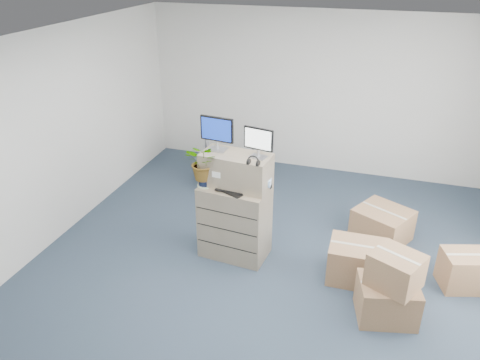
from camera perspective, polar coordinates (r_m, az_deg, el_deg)
name	(u,v)px	position (r m, az deg, el deg)	size (l,w,h in m)	color
ground	(262,281)	(5.88, 2.74, -12.22)	(7.00, 7.00, 0.00)	#222F3D
wall_back	(317,93)	(8.35, 9.42, 10.38)	(6.00, 0.02, 2.80)	beige
filing_cabinet_lower	(235,221)	(6.07, -0.64, -5.04)	(0.85, 0.52, 0.99)	gray
filing_cabinet_upper	(236,170)	(5.77, -0.49, 1.20)	(0.85, 0.43, 0.43)	gray
monitor_left	(217,132)	(5.73, -2.84, 5.90)	(0.44, 0.19, 0.43)	#99999E
monitor_right	(258,141)	(5.53, 2.25, 4.76)	(0.37, 0.18, 0.37)	#99999E
headphones	(253,161)	(5.41, 1.64, 2.30)	(0.14, 0.14, 0.02)	black
keyboard	(230,190)	(5.73, -1.24, -1.28)	(0.40, 0.17, 0.02)	black
mouse	(257,195)	(5.62, 2.04, -1.84)	(0.09, 0.05, 0.03)	silver
water_bottle	(246,177)	(5.76, 0.71, 0.32)	(0.08, 0.08, 0.27)	#97999F
phone_dock	(235,184)	(5.81, -0.58, -0.48)	(0.06, 0.05, 0.12)	silver
external_drive	(262,186)	(5.80, 2.72, -0.74)	(0.20, 0.15, 0.06)	black
tissue_box	(262,182)	(5.73, 2.65, -0.25)	(0.23, 0.11, 0.09)	#4591ED
potted_plant	(205,167)	(5.77, -4.34, 1.62)	(0.55, 0.58, 0.46)	#AAC59E
office_chair	(231,160)	(7.99, -1.15, 2.44)	(0.81, 0.76, 0.83)	#56565A
cardboard_boxes	(393,260)	(6.05, 18.10, -9.20)	(2.00, 2.33, 0.83)	olive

